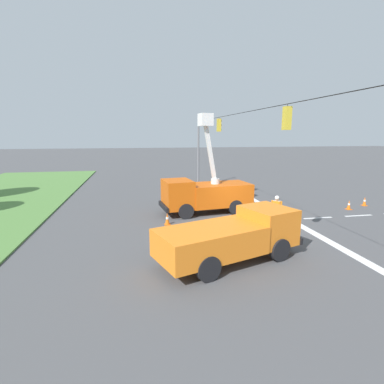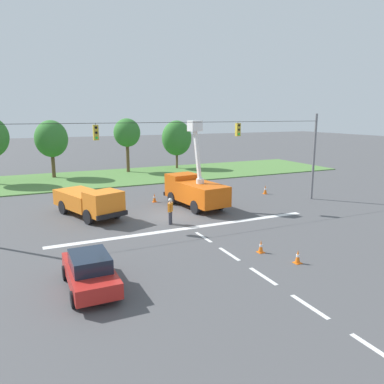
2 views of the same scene
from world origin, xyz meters
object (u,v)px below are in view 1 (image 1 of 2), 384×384
(utility_truck_bucket_lift, at_px, (205,193))
(traffic_cone_mid_right, at_px, (365,201))
(road_worker, at_px, (276,208))
(traffic_cone_foreground_left, at_px, (169,188))
(traffic_cone_mid_left, at_px, (349,205))
(traffic_cone_foreground_right, at_px, (167,219))
(utility_truck_support_near, at_px, (233,235))

(utility_truck_bucket_lift, relative_size, traffic_cone_mid_right, 9.75)
(road_worker, relative_size, traffic_cone_foreground_left, 2.19)
(traffic_cone_mid_left, relative_size, traffic_cone_mid_right, 1.00)
(road_worker, bearing_deg, traffic_cone_foreground_right, 80.00)
(utility_truck_bucket_lift, distance_m, road_worker, 5.01)
(utility_truck_support_near, bearing_deg, traffic_cone_mid_left, -58.01)
(utility_truck_bucket_lift, bearing_deg, road_worker, -134.19)
(traffic_cone_mid_right, bearing_deg, traffic_cone_mid_left, 112.02)
(traffic_cone_mid_left, distance_m, traffic_cone_mid_right, 2.11)
(utility_truck_bucket_lift, height_order, utility_truck_support_near, utility_truck_bucket_lift)
(utility_truck_bucket_lift, xyz_separation_m, utility_truck_support_near, (-7.98, 0.63, -0.30))
(traffic_cone_mid_right, bearing_deg, utility_truck_support_near, 120.61)
(utility_truck_bucket_lift, xyz_separation_m, road_worker, (-3.48, -3.58, -0.42))
(traffic_cone_foreground_left, height_order, traffic_cone_mid_right, traffic_cone_foreground_left)
(utility_truck_bucket_lift, xyz_separation_m, traffic_cone_mid_left, (-1.08, -10.43, -1.08))
(utility_truck_bucket_lift, bearing_deg, utility_truck_support_near, 175.52)
(road_worker, bearing_deg, traffic_cone_mid_right, -70.04)
(utility_truck_bucket_lift, relative_size, road_worker, 3.78)
(utility_truck_bucket_lift, bearing_deg, traffic_cone_mid_right, -91.31)
(traffic_cone_foreground_left, bearing_deg, traffic_cone_foreground_right, 173.28)
(utility_truck_support_near, distance_m, traffic_cone_mid_left, 13.06)
(utility_truck_support_near, relative_size, traffic_cone_mid_right, 9.91)
(road_worker, relative_size, traffic_cone_foreground_right, 2.41)
(road_worker, relative_size, traffic_cone_mid_right, 2.58)
(traffic_cone_foreground_left, height_order, traffic_cone_foreground_right, traffic_cone_foreground_left)
(utility_truck_bucket_lift, height_order, traffic_cone_mid_right, utility_truck_bucket_lift)
(utility_truck_support_near, relative_size, traffic_cone_foreground_right, 9.26)
(road_worker, xyz_separation_m, traffic_cone_mid_left, (2.41, -6.85, -0.67))
(road_worker, height_order, traffic_cone_mid_left, road_worker)
(road_worker, bearing_deg, traffic_cone_mid_left, -70.64)
(traffic_cone_foreground_right, bearing_deg, traffic_cone_foreground_left, -6.72)
(utility_truck_bucket_lift, height_order, traffic_cone_foreground_right, utility_truck_bucket_lift)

